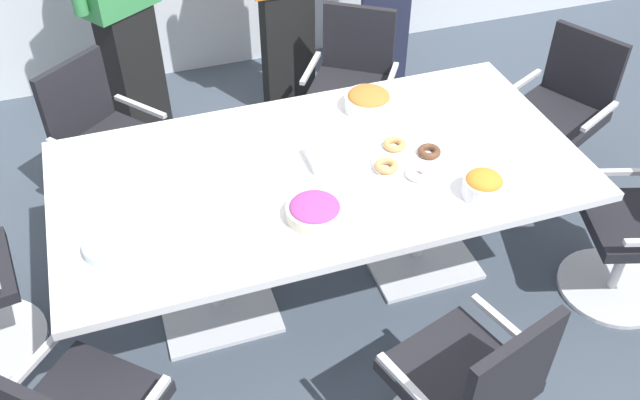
% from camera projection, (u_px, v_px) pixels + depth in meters
% --- Properties ---
extents(ground_plane, '(10.00, 10.00, 0.01)m').
position_uv_depth(ground_plane, '(320.00, 279.00, 3.63)').
color(ground_plane, '#3D4754').
extents(conference_table, '(2.40, 1.20, 0.75)m').
position_uv_depth(conference_table, '(320.00, 188.00, 3.22)').
color(conference_table, silver).
rests_on(conference_table, ground).
extents(office_chair_0, '(0.75, 0.75, 0.91)m').
position_uv_depth(office_chair_0, '(351.00, 94.00, 4.24)').
color(office_chair_0, silver).
rests_on(office_chair_0, ground).
extents(office_chair_1, '(0.76, 0.76, 0.91)m').
position_uv_depth(office_chair_1, '(107.00, 151.00, 3.80)').
color(office_chair_1, silver).
rests_on(office_chair_1, ground).
extents(office_chair_4, '(0.68, 0.68, 0.91)m').
position_uv_depth(office_chair_4, '(466.00, 394.00, 2.64)').
color(office_chair_4, silver).
rests_on(office_chair_4, ground).
extents(office_chair_6, '(0.72, 0.72, 0.91)m').
position_uv_depth(office_chair_6, '(558.00, 121.00, 4.02)').
color(office_chair_6, silver).
rests_on(office_chair_6, ground).
extents(snack_bowl_pretzels, '(0.24, 0.24, 0.11)m').
position_uv_depth(snack_bowl_pretzels, '(369.00, 100.00, 3.46)').
color(snack_bowl_pretzels, white).
rests_on(snack_bowl_pretzels, conference_table).
extents(snack_bowl_candy_mix, '(0.24, 0.24, 0.08)m').
position_uv_depth(snack_bowl_candy_mix, '(315.00, 210.00, 2.86)').
color(snack_bowl_candy_mix, beige).
rests_on(snack_bowl_candy_mix, conference_table).
extents(snack_bowl_chips_orange, '(0.18, 0.18, 0.12)m').
position_uv_depth(snack_bowl_chips_orange, '(483.00, 185.00, 2.95)').
color(snack_bowl_chips_orange, white).
rests_on(snack_bowl_chips_orange, conference_table).
extents(donut_platter, '(0.34, 0.34, 0.04)m').
position_uv_depth(donut_platter, '(407.00, 160.00, 3.15)').
color(donut_platter, white).
rests_on(donut_platter, conference_table).
extents(plate_stack, '(0.23, 0.23, 0.05)m').
position_uv_depth(plate_stack, '(113.00, 246.00, 2.72)').
color(plate_stack, white).
rests_on(plate_stack, conference_table).
extents(napkin_pile, '(0.17, 0.17, 0.05)m').
position_uv_depth(napkin_pile, '(327.00, 157.00, 3.15)').
color(napkin_pile, white).
rests_on(napkin_pile, conference_table).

